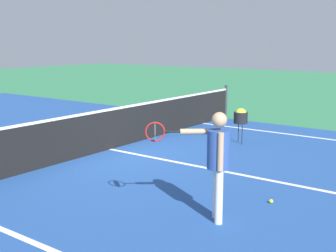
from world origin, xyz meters
name	(u,v)px	position (x,y,z in m)	size (l,w,h in m)	color
ground_plane	(110,149)	(0.00, 0.00, 0.00)	(60.00, 60.00, 0.00)	#337F51
court_surface_inbounds	(110,149)	(0.00, 0.00, 0.00)	(10.62, 24.40, 0.00)	#234C93
line_center_service	(232,173)	(0.00, -3.20, 0.00)	(0.10, 6.40, 0.01)	white
net	(110,129)	(0.00, 0.00, 0.49)	(11.15, 0.09, 1.07)	#33383D
player_near	(216,155)	(-2.15, -4.08, 0.95)	(0.66, 1.07, 1.54)	white
ball_hopper	(241,116)	(2.37, -2.15, 0.68)	(0.34, 0.34, 0.87)	black
tennis_ball_mid_court	(271,201)	(-1.07, -4.45, 0.03)	(0.07, 0.07, 0.07)	#CCE033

